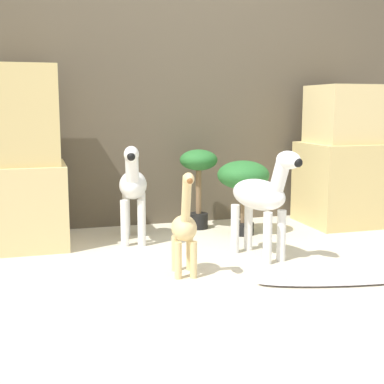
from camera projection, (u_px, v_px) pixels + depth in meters
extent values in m
plane|color=beige|center=(245.00, 273.00, 3.06)|extent=(14.00, 14.00, 0.00)
cube|color=brown|center=(179.00, 86.00, 4.26)|extent=(6.40, 0.08, 2.20)
cube|color=#DBC184|center=(22.00, 205.00, 3.63)|extent=(0.59, 0.60, 0.56)
cube|color=#D1B775|center=(18.00, 115.00, 3.53)|extent=(0.52, 0.52, 0.65)
cube|color=#D1B775|center=(341.00, 184.00, 4.31)|extent=(0.59, 0.60, 0.65)
cube|color=#DBC184|center=(344.00, 114.00, 4.22)|extent=(0.48, 0.49, 0.45)
cylinder|color=white|center=(281.00, 236.00, 3.28)|extent=(0.05, 0.05, 0.32)
cylinder|color=white|center=(267.00, 238.00, 3.21)|extent=(0.05, 0.05, 0.32)
cylinder|color=white|center=(248.00, 227.00, 3.53)|extent=(0.05, 0.05, 0.32)
cylinder|color=white|center=(235.00, 229.00, 3.46)|extent=(0.05, 0.05, 0.32)
ellipsoid|color=white|center=(258.00, 195.00, 3.33)|extent=(0.32, 0.48, 0.19)
cylinder|color=white|center=(280.00, 175.00, 3.16)|extent=(0.13, 0.17, 0.23)
ellipsoid|color=white|center=(288.00, 160.00, 3.09)|extent=(0.15, 0.20, 0.11)
sphere|color=black|center=(298.00, 163.00, 3.03)|extent=(0.05, 0.05, 0.05)
cube|color=black|center=(280.00, 174.00, 3.16)|extent=(0.05, 0.09, 0.19)
cylinder|color=white|center=(142.00, 223.00, 3.63)|extent=(0.05, 0.05, 0.32)
cylinder|color=white|center=(125.00, 223.00, 3.63)|extent=(0.05, 0.05, 0.32)
cylinder|color=white|center=(142.00, 214.00, 3.94)|extent=(0.05, 0.05, 0.32)
cylinder|color=white|center=(126.00, 214.00, 3.93)|extent=(0.05, 0.05, 0.32)
ellipsoid|color=white|center=(133.00, 185.00, 3.74)|extent=(0.28, 0.47, 0.19)
cylinder|color=white|center=(132.00, 168.00, 3.54)|extent=(0.12, 0.16, 0.23)
ellipsoid|color=white|center=(131.00, 154.00, 3.46)|extent=(0.13, 0.19, 0.11)
sphere|color=black|center=(131.00, 157.00, 3.38)|extent=(0.05, 0.05, 0.05)
cube|color=black|center=(132.00, 166.00, 3.54)|extent=(0.04, 0.09, 0.19)
cylinder|color=#E0C184|center=(194.00, 260.00, 2.96)|extent=(0.04, 0.04, 0.21)
cylinder|color=#E0C184|center=(178.00, 260.00, 2.95)|extent=(0.04, 0.04, 0.21)
cylinder|color=#E0C184|center=(190.00, 253.00, 3.10)|extent=(0.04, 0.04, 0.21)
cylinder|color=#E0C184|center=(175.00, 253.00, 3.09)|extent=(0.04, 0.04, 0.21)
ellipsoid|color=#E0C184|center=(184.00, 228.00, 3.00)|extent=(0.17, 0.23, 0.14)
cylinder|color=#E0C184|center=(186.00, 201.00, 2.88)|extent=(0.07, 0.14, 0.29)
ellipsoid|color=#E0C184|center=(189.00, 179.00, 2.77)|extent=(0.07, 0.11, 0.06)
sphere|color=brown|center=(190.00, 181.00, 2.73)|extent=(0.03, 0.03, 0.03)
cylinder|color=black|center=(242.00, 228.00, 3.98)|extent=(0.17, 0.17, 0.09)
cylinder|color=brown|center=(243.00, 206.00, 3.95)|extent=(0.03, 0.03, 0.25)
ellipsoid|color=#286B2D|center=(243.00, 175.00, 3.91)|extent=(0.38, 0.38, 0.21)
cylinder|color=black|center=(199.00, 221.00, 4.17)|extent=(0.15, 0.15, 0.12)
cylinder|color=brown|center=(199.00, 192.00, 4.13)|extent=(0.04, 0.04, 0.34)
ellipsoid|color=#286B2D|center=(199.00, 160.00, 4.09)|extent=(0.29, 0.29, 0.16)
ellipsoid|color=silver|center=(342.00, 280.00, 2.89)|extent=(0.95, 0.35, 0.03)
cone|color=white|center=(283.00, 275.00, 2.86)|extent=(0.06, 0.06, 0.05)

